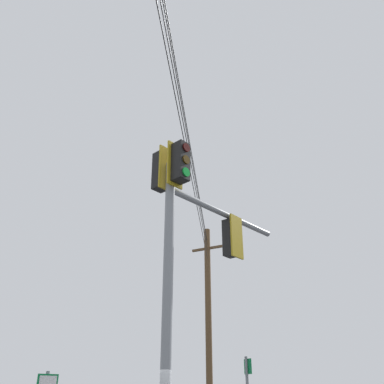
{
  "coord_description": "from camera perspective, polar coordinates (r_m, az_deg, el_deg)",
  "views": [
    {
      "loc": [
        -3.37,
        7.27,
        2.05
      ],
      "look_at": [
        0.26,
        -0.58,
        6.23
      ],
      "focal_mm": 39.93,
      "sensor_mm": 36.0,
      "label": 1
    }
  ],
  "objects": [
    {
      "name": "utility_pole_wooden",
      "position": [
        22.64,
        2.22,
        -17.37
      ],
      "size": [
        1.83,
        0.32,
        10.53
      ],
      "color": "brown",
      "rests_on": "ground"
    },
    {
      "name": "signal_mast_assembly",
      "position": [
        9.04,
        -0.63,
        -6.61
      ],
      "size": [
        1.69,
        3.85,
        7.12
      ],
      "color": "gray",
      "rests_on": "ground"
    },
    {
      "name": "overhead_wire_span",
      "position": [
        10.03,
        -3.67,
        21.97
      ],
      "size": [
        10.56,
        29.64,
        1.15
      ],
      "color": "black"
    }
  ]
}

